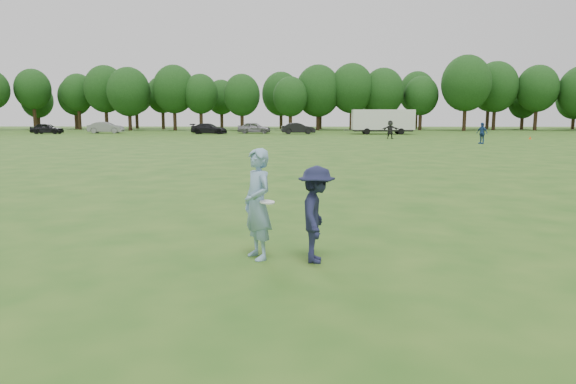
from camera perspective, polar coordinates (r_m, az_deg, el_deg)
name	(u,v)px	position (r m, az deg, el deg)	size (l,w,h in m)	color
ground	(299,256)	(9.71, 1.19, -7.07)	(200.00, 200.00, 0.00)	#245116
thrower	(258,204)	(9.33, -3.40, -1.35)	(0.74, 0.48, 2.03)	#7FA4C5
defender	(316,214)	(9.14, 3.17, -2.50)	(1.12, 0.64, 1.73)	#1B1E3C
player_far_b	(482,133)	(48.90, 20.74, 6.13)	(1.11, 0.46, 1.89)	navy
player_far_d	(390,130)	(56.15, 11.29, 6.82)	(1.82, 0.58, 1.97)	#292929
car_a	(47,129)	(75.94, -25.20, 6.40)	(1.68, 4.16, 1.42)	black
car_b	(106,128)	(75.33, -19.59, 6.76)	(1.64, 4.72, 1.55)	gray
car_d	(209,129)	(69.28, -8.77, 6.97)	(1.95, 4.81, 1.40)	black
car_e	(254,128)	(70.32, -3.78, 7.13)	(1.81, 4.51, 1.54)	gray
car_f	(298,128)	(68.36, 1.14, 7.08)	(1.56, 4.46, 1.47)	black
field_cone	(530,138)	(60.06, 25.31, 5.47)	(0.28, 0.28, 0.30)	#FD480D
disc_in_play	(267,202)	(9.12, -2.33, -1.12)	(0.28, 0.28, 0.06)	white
cargo_trailer	(383,121)	(68.93, 10.48, 7.81)	(9.00, 2.75, 3.20)	white
treeline	(318,92)	(86.36, 3.31, 11.06)	(130.35, 18.39, 11.74)	#332114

